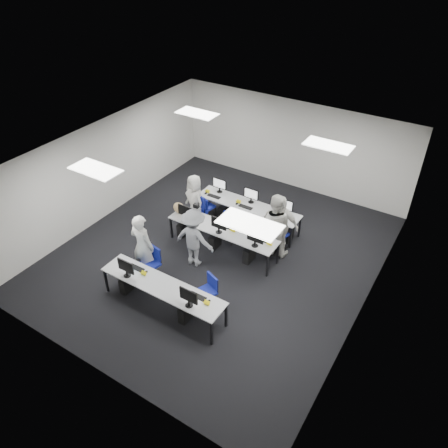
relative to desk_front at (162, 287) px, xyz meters
The scene contains 23 objects.
room 2.54m from the desk_front, 90.00° to the left, with size 9.00×9.02×3.00m.
ceiling_panels 3.33m from the desk_front, 90.00° to the left, with size 5.20×4.60×0.02m.
desk_front is the anchor object (origin of this frame).
desk_mid 2.60m from the desk_front, 90.00° to the left, with size 3.20×0.70×0.73m.
desk_back 4.00m from the desk_front, 90.00° to the left, with size 3.20×0.70×0.73m.
equipment_front 0.38m from the desk_front, behind, with size 2.51×0.41×1.19m.
equipment_mid 2.61m from the desk_front, 94.24° to the left, with size 2.91×0.41×1.19m.
equipment_back 4.04m from the desk_front, 87.27° to the left, with size 2.91×0.41×1.19m.
chair_0 1.19m from the desk_front, 146.02° to the left, with size 0.55×0.58×0.95m.
chair_1 1.10m from the desk_front, 37.62° to the left, with size 0.55×0.57×0.85m.
chair_2 3.50m from the desk_front, 110.81° to the left, with size 0.43×0.47×0.85m.
chair_3 3.13m from the desk_front, 92.22° to the left, with size 0.50×0.53×0.85m.
chair_4 3.26m from the desk_front, 72.65° to the left, with size 0.57×0.59×0.89m.
chair_5 3.78m from the desk_front, 109.07° to the left, with size 0.57×0.60×0.97m.
chair_6 3.42m from the desk_front, 87.62° to the left, with size 0.55×0.57×0.85m.
chair_7 3.77m from the desk_front, 70.30° to the left, with size 0.54×0.57×0.90m.
handbag 2.99m from the desk_front, 119.10° to the left, with size 0.40×0.25×0.32m, color #A47955.
student_0 1.40m from the desk_front, 148.67° to the left, with size 0.66×0.44×1.82m, color silver.
student_1 3.51m from the desk_front, 69.81° to the left, with size 0.89×0.70×1.84m, color silver.
student_2 3.63m from the desk_front, 113.21° to the left, with size 0.77×0.50×1.58m, color silver.
student_3 3.63m from the desk_front, 68.63° to the left, with size 1.04×0.43×1.77m, color silver.
photographer 1.78m from the desk_front, 100.78° to the left, with size 1.08×0.62×1.68m, color slate.
dslr_camera 2.22m from the desk_front, 100.19° to the left, with size 0.14×0.18×0.10m, color black.
Camera 1 is at (5.11, -7.85, 7.71)m, focal length 35.00 mm.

